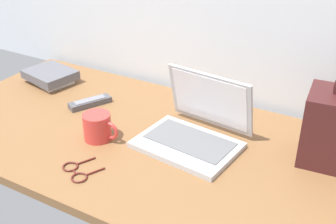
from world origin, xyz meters
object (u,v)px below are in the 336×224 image
object	(u,v)px
coffee_mug	(98,127)
eyeglasses	(76,171)
remote_control_near	(90,102)
laptop	(195,129)
book_stack	(50,76)

from	to	relation	value
coffee_mug	eyeglasses	bearing A→B (deg)	-72.72
remote_control_near	eyeglasses	distance (m)	0.42
laptop	eyeglasses	size ratio (longest dim) A/B	2.50
coffee_mug	eyeglasses	distance (m)	0.19
coffee_mug	remote_control_near	world-z (taller)	coffee_mug
laptop	book_stack	size ratio (longest dim) A/B	1.50
remote_control_near	eyeglasses	size ratio (longest dim) A/B	1.22
remote_control_near	eyeglasses	bearing A→B (deg)	-56.90
coffee_mug	laptop	bearing A→B (deg)	26.69
laptop	remote_control_near	world-z (taller)	laptop
eyeglasses	book_stack	world-z (taller)	book_stack
coffee_mug	book_stack	distance (m)	0.52
laptop	remote_control_near	size ratio (longest dim) A/B	2.04
remote_control_near	book_stack	xyz separation A→B (m)	(-0.27, 0.08, 0.02)
laptop	eyeglasses	xyz separation A→B (m)	(-0.22, -0.32, -0.04)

